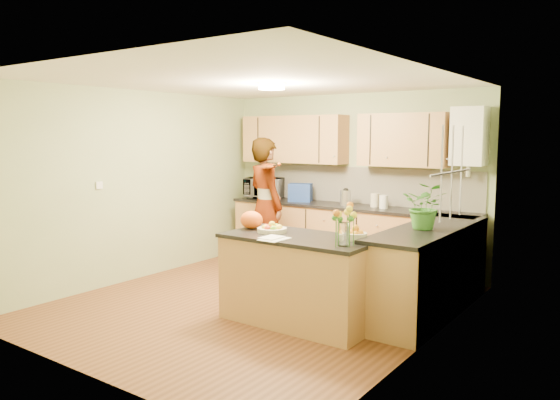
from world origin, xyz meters
The scene contains 28 objects.
floor centered at (0.00, 0.00, 0.00)m, with size 4.50×4.50×0.00m, color brown.
ceiling centered at (0.00, 0.00, 2.50)m, with size 4.00×4.50×0.02m, color white.
wall_back centered at (0.00, 2.25, 1.25)m, with size 4.00×0.02×2.50m, color #95A777.
wall_front centered at (0.00, -2.25, 1.25)m, with size 4.00×0.02×2.50m, color #95A777.
wall_left centered at (-2.00, 0.00, 1.25)m, with size 0.02×4.50×2.50m, color #95A777.
wall_right centered at (2.00, 0.00, 1.25)m, with size 0.02×4.50×2.50m, color #95A777.
back_counter centered at (0.10, 1.95, 0.47)m, with size 3.64×0.62×0.94m.
right_counter centered at (1.70, 0.85, 0.47)m, with size 0.62×2.24×0.94m.
splashback centered at (0.10, 2.23, 1.20)m, with size 3.60×0.02×0.52m, color silver.
upper_cabinets centered at (-0.18, 2.08, 1.85)m, with size 3.20×0.34×0.70m.
boiler centered at (1.70, 2.09, 1.90)m, with size 0.40×0.30×0.86m.
window_right centered at (1.99, 0.60, 1.55)m, with size 0.01×1.30×1.05m.
light_switch centered at (-1.99, -0.60, 1.30)m, with size 0.02×0.09×0.09m, color white.
ceiling_lamp centered at (0.00, 0.30, 2.46)m, with size 0.30×0.30×0.07m.
peninsula_island centered at (0.73, -0.21, 0.45)m, with size 1.57×0.80×0.90m.
fruit_dish centered at (0.38, -0.21, 0.95)m, with size 0.31×0.31×0.11m.
orange_bowl centered at (1.28, -0.06, 0.96)m, with size 0.23×0.23×0.14m.
flower_vase centered at (1.33, -0.39, 1.21)m, with size 0.26×0.26×0.47m.
orange_bag centered at (0.06, -0.16, 1.00)m, with size 0.26×0.22×0.19m, color #EB5A13.
papers centered at (0.63, -0.51, 0.91)m, with size 0.21×0.29×0.01m, color white.
violinist centered at (-0.78, 1.22, 0.94)m, with size 0.69×0.45×1.88m, color #DEB188.
violin centered at (-0.58, 1.00, 1.51)m, with size 0.62×0.25×0.12m, color #501905, non-canonical shape.
microwave centered at (-1.36, 1.94, 1.10)m, with size 0.57×0.38×0.31m, color white.
blue_box centered at (-0.69, 1.94, 1.07)m, with size 0.33×0.24×0.26m, color navy.
kettle centered at (0.09, 1.92, 1.06)m, with size 0.15×0.15×0.29m.
jar_cream centered at (0.49, 2.00, 1.03)m, with size 0.12×0.12×0.18m, color beige.
jar_white centered at (0.65, 1.93, 1.03)m, with size 0.11×0.11×0.18m, color white.
potted_plant centered at (1.70, 0.68, 1.19)m, with size 0.44×0.38×0.49m, color #377928.
Camera 1 is at (3.73, -4.75, 1.92)m, focal length 35.00 mm.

